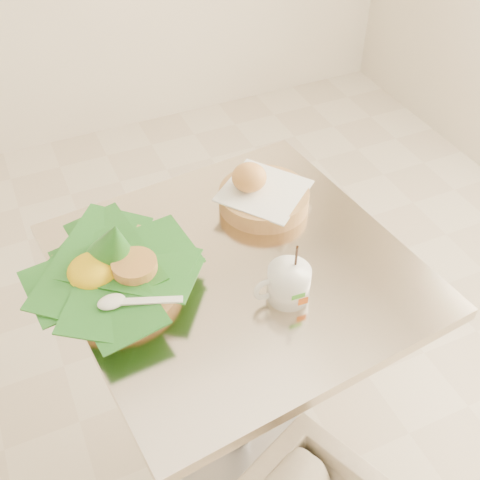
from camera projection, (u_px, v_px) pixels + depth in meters
name	position (u px, v px, depth m)	size (l,w,h in m)	color
floor	(173.00, 456.00, 1.76)	(3.60, 3.60, 0.00)	beige
cafe_table	(238.00, 330.00, 1.44)	(0.77, 0.77, 0.75)	gray
rice_basket	(113.00, 268.00, 1.22)	(0.34, 0.34, 0.17)	tan
bread_basket	(261.00, 194.00, 1.41)	(0.25, 0.26, 0.11)	tan
coffee_mug	(288.00, 283.00, 1.19)	(0.12, 0.09, 0.15)	white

